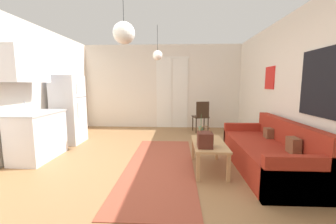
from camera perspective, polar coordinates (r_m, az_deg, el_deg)
The scene contains 13 objects.
ground_plane at distance 3.60m, azimuth -5.92°, elevation -16.29°, with size 5.53×7.68×0.10m, color #996D44.
wall_back at distance 6.86m, azimuth -1.52°, elevation 6.78°, with size 5.13×0.13×2.64m.
wall_right at distance 3.83m, azimuth 34.40°, elevation 4.97°, with size 0.12×7.28×2.64m.
area_rug at distance 3.78m, azimuth -2.16°, elevation -14.20°, with size 1.14×3.09×0.01m, color #9E4733.
couch at distance 3.89m, azimuth 25.79°, elevation -10.20°, with size 0.88×2.13×0.81m.
coffee_table at distance 3.58m, azimuth 10.96°, elevation -9.03°, with size 0.52×1.00×0.45m.
bamboo_vase at distance 3.72m, azimuth 8.87°, elevation -5.58°, with size 0.08×0.08×0.44m.
handbag at distance 3.28m, azimuth 9.92°, elevation -7.34°, with size 0.22×0.26×0.33m.
refrigerator at distance 5.54m, azimuth -25.22°, elevation 0.61°, with size 0.61×0.66×1.60m.
kitchen_counter at distance 4.64m, azimuth -32.24°, elevation -1.20°, with size 0.59×1.05×2.06m.
accent_chair at distance 6.23m, azimuth 8.96°, elevation -0.81°, with size 0.50×0.48×0.91m.
pendant_lamp_near at distance 3.07m, azimuth -11.81°, elevation 20.14°, with size 0.29×0.29×0.70m.
pendant_lamp_far at distance 4.68m, azimuth -2.84°, elevation 15.06°, with size 0.21×0.21×0.72m.
Camera 1 is at (0.51, -3.26, 1.41)m, focal length 22.58 mm.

